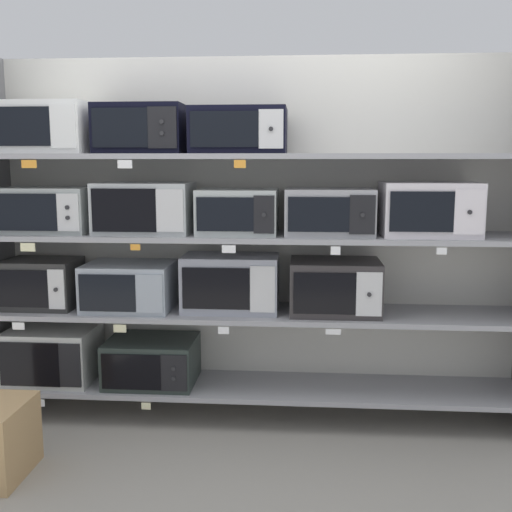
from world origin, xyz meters
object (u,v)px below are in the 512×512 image
Objects in this scene: microwave_6 at (47,210)px; microwave_13 at (239,131)px; microwave_1 at (152,361)px; microwave_10 at (429,209)px; microwave_12 at (141,129)px; microwave_8 at (238,212)px; microwave_9 at (329,212)px; microwave_2 at (42,283)px; microwave_11 at (44,128)px; microwave_4 at (231,283)px; microwave_0 at (53,354)px; microwave_5 at (335,287)px; microwave_7 at (145,208)px; microwave_3 at (130,286)px.

microwave_13 is (1.16, 0.00, 0.46)m from microwave_6.
microwave_10 reaches higher than microwave_1.
microwave_10 is 1.72m from microwave_12.
microwave_8 is 0.91× the size of microwave_9.
microwave_11 reaches higher than microwave_2.
microwave_9 is at bearing -180.00° from microwave_10.
microwave_1 is 1.25× the size of microwave_2.
microwave_2 is 0.85× the size of microwave_12.
microwave_9 reaches higher than microwave_4.
microwave_6 is (0.01, 0.00, 0.90)m from microwave_0.
microwave_4 is 0.43m from microwave_8.
microwave_13 is (1.15, -0.00, -0.02)m from microwave_11.
microwave_6 is at bearing -177.14° from microwave_11.
microwave_12 reaches higher than microwave_8.
microwave_5 is at bearing -0.00° from microwave_11.
microwave_0 is 0.63m from microwave_1.
microwave_4 is 0.62m from microwave_5.
microwave_2 is 1.13m from microwave_12.
microwave_7 is 1.04× the size of microwave_10.
microwave_11 reaches higher than microwave_1.
microwave_9 is at bearing -0.00° from microwave_11.
microwave_13 is at bearing 0.03° from microwave_7.
microwave_11 is (-0.48, 0.00, 0.94)m from microwave_3.
microwave_3 is 1.03× the size of microwave_9.
microwave_3 is (0.55, -0.00, -0.01)m from microwave_2.
microwave_13 is (0.05, -0.00, 0.89)m from microwave_4.
microwave_0 is at bearing -179.99° from microwave_13.
microwave_1 is at bearing -179.98° from microwave_13.
microwave_6 is 0.60m from microwave_7.
microwave_12 is at bearing 178.76° from microwave_7.
microwave_9 is 1.19m from microwave_12.
microwave_13 is (0.57, 0.00, -0.01)m from microwave_12.
microwave_5 is at bearing -0.01° from microwave_8.
microwave_11 is (0.01, 0.00, 0.48)m from microwave_6.
microwave_5 reaches higher than microwave_2.
microwave_4 is at bearing 0.02° from microwave_12.
microwave_13 reaches higher than microwave_6.
microwave_10 is at bearing 0.01° from microwave_0.
microwave_4 is 1.12× the size of microwave_9.
microwave_4 is at bearing 0.02° from microwave_0.
microwave_4 is at bearing -180.00° from microwave_9.
microwave_4 is 1.19m from microwave_6.
microwave_8 is at bearing -0.04° from microwave_4.
microwave_6 is 1.18× the size of microwave_8.
microwave_1 is 0.94m from microwave_7.
microwave_10 is (2.25, 0.00, 0.02)m from microwave_6.
microwave_1 is at bearing -0.02° from microwave_11.
microwave_0 is 0.92× the size of microwave_4.
microwave_10 is at bearing 0.01° from microwave_13.
microwave_6 reaches higher than microwave_4.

